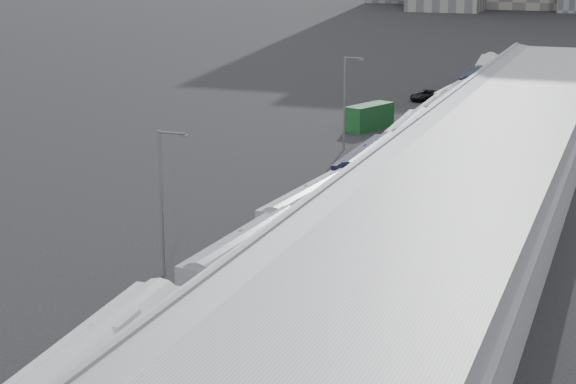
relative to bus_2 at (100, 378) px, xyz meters
The scene contains 20 objects.
sidewalk 23.00m from the bus_2, 71.84° to the left, with size 10.00×170.00×0.12m, color gray.
lane_line 22.12m from the bus_2, 98.74° to the left, with size 0.12×160.00×0.02m, color gold.
depot 24.54m from the bus_2, 62.92° to the left, with size 12.45×160.40×7.20m.
bus_2 is the anchor object (origin of this frame).
bus_3 16.63m from the bus_2, 89.10° to the left, with size 3.35×13.07×3.78m.
bus_4 28.70m from the bus_2, 89.48° to the left, with size 3.75×12.96×3.74m.
bus_5 42.70m from the bus_2, 89.07° to the left, with size 3.02×13.62×3.98m.
bus_6 58.43m from the bus_2, 89.52° to the left, with size 3.18×12.96×3.76m.
bus_7 71.72m from the bus_2, 89.49° to the left, with size 2.90×13.01×3.79m.
bus_8 84.42m from the bus_2, 89.86° to the left, with size 3.25×12.12×3.50m.
bus_9 98.37m from the bus_2, 89.94° to the left, with size 2.89×12.24×3.55m.
bus_10 111.29m from the bus_2, 90.04° to the left, with size 3.99×13.82×3.98m.
tree_1 4.16m from the bus_2, ahead, with size 2.92×2.92×5.37m.
tree_2 26.36m from the bus_2, 82.17° to the left, with size 2.74×2.74×5.15m.
tree_3 45.38m from the bus_2, 84.97° to the left, with size 1.94×1.94×4.15m.
tree_4 70.24m from the bus_2, 86.93° to the left, with size 2.37×2.37×4.89m.
street_lamp_near 18.76m from the bus_2, 108.08° to the left, with size 2.04×0.22×9.47m.
street_lamp_far 58.63m from the bus_2, 96.06° to the left, with size 2.04×0.22×9.56m.
shipping_container 70.26m from the bus_2, 95.65° to the left, with size 2.23×6.50×2.86m, color #14411D.
suv 92.44m from the bus_2, 93.28° to the left, with size 2.37×5.13×1.43m, color black.
Camera 1 is at (23.55, -1.14, 20.72)m, focal length 60.00 mm.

